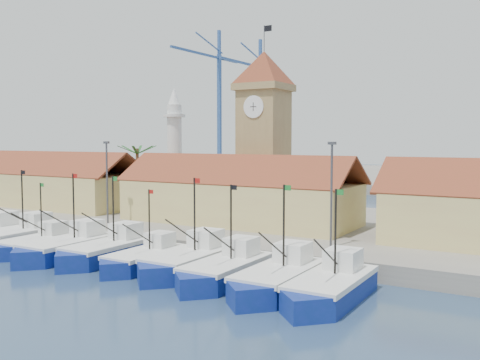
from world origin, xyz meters
The scene contains 20 objects.
ground centered at (0.00, 0.00, 0.00)m, with size 400.00×400.00×0.00m, color navy.
quay centered at (0.00, 24.00, 0.75)m, with size 140.00×32.00×1.50m, color gray.
terminal centered at (0.00, 110.00, 1.00)m, with size 240.00×80.00×2.00m, color gray.
boat_1 centered at (-15.94, 3.13, 0.84)m, with size 3.90×10.68×8.08m.
boat_2 centered at (-11.82, 2.19, 0.72)m, with size 3.37×9.22×6.98m.
boat_3 centered at (-7.48, 2.18, 0.83)m, with size 3.89×10.65×8.06m.
boat_4 centered at (-3.46, 3.10, 0.82)m, with size 3.81×10.42×7.89m.
boat_5 centered at (1.06, 2.76, 0.71)m, with size 3.34×9.14×6.91m.
boat_6 centered at (5.22, 3.34, 0.83)m, with size 3.89×10.64×8.05m.
boat_7 centered at (9.24, 2.50, 0.80)m, with size 3.73×10.21×7.72m.
boat_8 centered at (13.83, 2.19, 0.82)m, with size 3.83×10.51×7.95m.
boat_9 centered at (17.76, 2.03, 0.81)m, with size 3.78×10.36×7.84m.
hall_left centered at (-32.00, 20.00, 3.99)m, with size 31.20×10.13×7.61m.
hall_center centered at (0.00, 20.00, 3.99)m, with size 27.04×10.13×7.61m.
clock_tower centered at (0.00, 26.00, 11.96)m, with size 5.80×5.80×22.70m.
minaret centered at (-15.00, 28.00, 9.73)m, with size 3.00×3.00×16.30m.
palm_tree centered at (-20.00, 26.00, 6.25)m, with size 5.60×5.03×8.39m.
lamp_posts centered at (0.50, 12.00, 6.48)m, with size 80.70×0.25×9.03m.
crane_blue_far centered at (-55.42, 100.54, 24.50)m, with size 1.00×32.75×40.52m.
crane_blue_near centered at (-45.03, 106.63, 22.93)m, with size 1.00×31.66×37.87m.
Camera 1 is at (30.32, -30.80, 10.67)m, focal length 40.00 mm.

